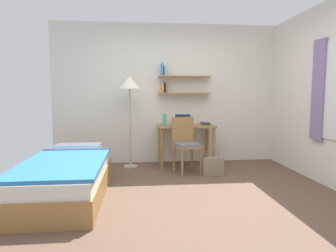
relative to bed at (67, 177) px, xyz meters
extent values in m
plane|color=brown|center=(1.54, -0.19, -0.24)|extent=(5.28, 5.28, 0.00)
cube|color=silver|center=(1.54, 1.83, 1.06)|extent=(4.40, 0.05, 2.60)
cube|color=#9E703D|center=(1.78, 1.70, 1.08)|extent=(0.97, 0.22, 0.02)
cube|color=orange|center=(1.37, 1.72, 1.17)|extent=(0.03, 0.16, 0.17)
cube|color=#333338|center=(1.42, 1.73, 1.18)|extent=(0.03, 0.14, 0.18)
cube|color=#9E703D|center=(1.78, 1.70, 1.38)|extent=(0.97, 0.22, 0.02)
cube|color=#3384C6|center=(1.36, 1.71, 1.51)|extent=(0.02, 0.17, 0.23)
cube|color=#3384C6|center=(1.40, 1.71, 1.48)|extent=(0.02, 0.18, 0.17)
cube|color=gray|center=(3.50, 0.28, 1.11)|extent=(0.03, 0.28, 1.45)
cube|color=#9E703D|center=(0.00, -0.01, -0.10)|extent=(0.94, 2.04, 0.28)
cube|color=silver|center=(0.00, -0.01, 0.12)|extent=(0.91, 1.98, 0.16)
cube|color=#2D70B7|center=(0.00, -0.13, 0.22)|extent=(0.96, 1.67, 0.04)
cube|color=white|center=(0.00, 0.79, 0.25)|extent=(0.66, 0.28, 0.10)
cube|color=#9E703D|center=(1.78, 1.51, 0.48)|extent=(1.01, 0.56, 0.03)
cylinder|color=#9E703D|center=(1.32, 1.27, 0.11)|extent=(0.06, 0.06, 0.70)
cylinder|color=#9E703D|center=(2.23, 1.27, 0.11)|extent=(0.06, 0.06, 0.70)
cylinder|color=#9E703D|center=(1.32, 1.74, 0.11)|extent=(0.06, 0.06, 0.70)
cylinder|color=#9E703D|center=(2.23, 1.74, 0.11)|extent=(0.06, 0.06, 0.70)
cube|color=#9E703D|center=(1.71, 0.95, 0.21)|extent=(0.50, 0.49, 0.03)
cube|color=slate|center=(1.71, 0.95, 0.24)|extent=(0.46, 0.46, 0.04)
cube|color=#9E703D|center=(1.66, 1.12, 0.46)|extent=(0.38, 0.14, 0.42)
cylinder|color=#9E703D|center=(1.59, 0.74, -0.02)|extent=(0.04, 0.04, 0.43)
cylinder|color=#9E703D|center=(1.92, 0.84, -0.02)|extent=(0.04, 0.04, 0.43)
cylinder|color=#9E703D|center=(1.50, 1.06, -0.02)|extent=(0.04, 0.04, 0.43)
cylinder|color=#9E703D|center=(1.83, 1.15, -0.02)|extent=(0.04, 0.04, 0.43)
cylinder|color=#B2A893|center=(0.77, 1.44, -0.23)|extent=(0.24, 0.24, 0.02)
cylinder|color=#B2A893|center=(0.77, 1.44, 0.47)|extent=(0.03, 0.03, 1.36)
cone|color=silver|center=(0.77, 1.44, 1.26)|extent=(0.40, 0.40, 0.22)
cube|color=#B7BABF|center=(1.73, 1.53, 0.50)|extent=(0.32, 0.22, 0.01)
cube|color=#B7BABF|center=(1.73, 1.61, 0.61)|extent=(0.32, 0.06, 0.20)
cube|color=black|center=(1.73, 1.60, 0.60)|extent=(0.29, 0.05, 0.17)
cylinder|color=#42A87F|center=(1.38, 1.46, 0.60)|extent=(0.07, 0.07, 0.21)
cube|color=#4CA856|center=(2.15, 1.55, 0.51)|extent=(0.15, 0.20, 0.02)
cube|color=#333338|center=(2.13, 1.54, 0.53)|extent=(0.15, 0.24, 0.02)
cube|color=gray|center=(2.10, 0.77, -0.10)|extent=(0.33, 0.12, 0.29)
torus|color=gray|center=(2.10, 0.77, 0.10)|extent=(0.23, 0.02, 0.23)
camera|label=1|loc=(0.91, -3.80, 1.05)|focal=31.80mm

